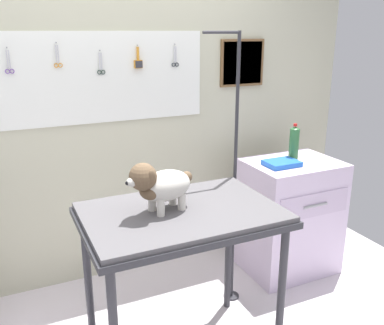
% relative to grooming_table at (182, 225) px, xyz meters
% --- Properties ---
extents(rear_wall_panel, '(4.00, 0.11, 2.30)m').
position_rel_grooming_table_xyz_m(rear_wall_panel, '(-0.08, 1.08, 0.33)').
color(rear_wall_panel, '#BCBB9E').
rests_on(rear_wall_panel, ground).
extents(grooming_table, '(1.04, 0.70, 0.92)m').
position_rel_grooming_table_xyz_m(grooming_table, '(0.00, 0.00, 0.00)').
color(grooming_table, '#2D2D33').
rests_on(grooming_table, ground).
extents(grooming_arm, '(0.30, 0.11, 1.82)m').
position_rel_grooming_table_xyz_m(grooming_arm, '(0.53, 0.37, 0.02)').
color(grooming_arm, '#2D2D33').
rests_on(grooming_arm, ground).
extents(dog, '(0.38, 0.23, 0.28)m').
position_rel_grooming_table_xyz_m(dog, '(-0.11, 0.02, 0.24)').
color(dog, silver).
rests_on(dog, grooming_table).
extents(cabinet_right, '(0.68, 0.54, 0.88)m').
position_rel_grooming_table_xyz_m(cabinet_right, '(1.14, 0.53, -0.39)').
color(cabinet_right, silver).
rests_on(cabinet_right, ground).
extents(soda_bottle, '(0.07, 0.07, 0.28)m').
position_rel_grooming_table_xyz_m(soda_bottle, '(1.17, 0.58, 0.19)').
color(soda_bottle, '#306937').
rests_on(soda_bottle, cabinet_right).
extents(supply_tray, '(0.24, 0.18, 0.04)m').
position_rel_grooming_table_xyz_m(supply_tray, '(1.00, 0.49, 0.07)').
color(supply_tray, blue).
rests_on(supply_tray, cabinet_right).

